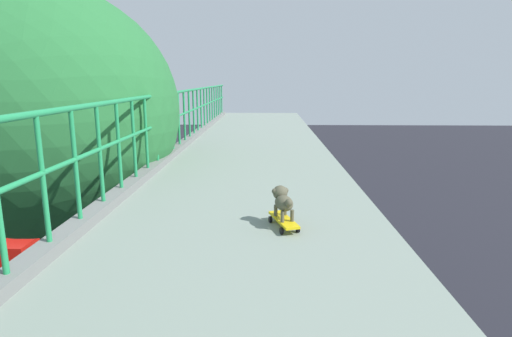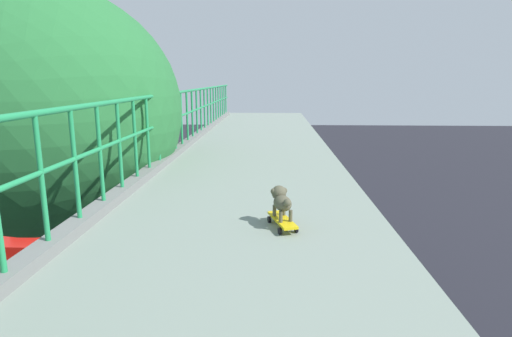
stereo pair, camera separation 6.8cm
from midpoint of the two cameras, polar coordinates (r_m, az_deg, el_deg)
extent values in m
cube|color=gray|center=(3.36, -3.85, -16.94)|extent=(3.09, 29.68, 0.42)
cube|color=slate|center=(3.71, -28.05, -11.06)|extent=(0.20, 28.20, 0.11)
cylinder|color=#228F51|center=(3.46, -29.88, 6.11)|extent=(0.06, 28.20, 0.06)
cylinder|color=#228F51|center=(3.52, -29.07, -1.54)|extent=(0.04, 28.20, 0.04)
cylinder|color=#228F51|center=(3.78, -26.73, -1.29)|extent=(0.04, 0.04, 1.05)
cylinder|color=#228F51|center=(4.29, -23.02, 0.51)|extent=(0.04, 0.04, 1.05)
cylinder|color=#228F51|center=(4.81, -20.10, 1.92)|extent=(0.04, 0.04, 1.05)
cylinder|color=#228F51|center=(5.35, -17.76, 3.05)|extent=(0.04, 0.04, 1.05)
cylinder|color=#228F51|center=(5.89, -15.85, 3.96)|extent=(0.04, 0.04, 1.05)
cylinder|color=#228F51|center=(6.44, -14.25, 4.72)|extent=(0.04, 0.04, 1.05)
cylinder|color=#228F51|center=(7.00, -12.91, 5.35)|extent=(0.04, 0.04, 1.05)
cylinder|color=#228F51|center=(7.56, -11.76, 5.89)|extent=(0.04, 0.04, 1.05)
cylinder|color=#228F51|center=(8.13, -10.78, 6.35)|extent=(0.04, 0.04, 1.05)
cylinder|color=#228F51|center=(8.69, -9.91, 6.75)|extent=(0.04, 0.04, 1.05)
cylinder|color=#228F51|center=(9.26, -9.16, 7.10)|extent=(0.04, 0.04, 1.05)
cylinder|color=#228F51|center=(9.83, -8.49, 7.41)|extent=(0.04, 0.04, 1.05)
cylinder|color=#228F51|center=(10.40, -7.89, 7.68)|extent=(0.04, 0.04, 1.05)
cylinder|color=#228F51|center=(10.98, -7.35, 7.93)|extent=(0.04, 0.04, 1.05)
cylinder|color=#228F51|center=(11.55, -6.87, 8.15)|extent=(0.04, 0.04, 1.05)
cylinder|color=#228F51|center=(12.13, -6.43, 8.34)|extent=(0.04, 0.04, 1.05)
cylinder|color=#228F51|center=(12.70, -6.03, 8.52)|extent=(0.04, 0.04, 1.05)
cylinder|color=#228F51|center=(13.28, -5.67, 8.69)|extent=(0.04, 0.04, 1.05)
cylinder|color=#228F51|center=(13.86, -5.33, 8.84)|extent=(0.04, 0.04, 1.05)
cylinder|color=#228F51|center=(14.43, -5.03, 8.98)|extent=(0.04, 0.04, 1.05)
cylinder|color=#228F51|center=(15.01, -4.74, 9.10)|extent=(0.04, 0.04, 1.05)
cylinder|color=#228F51|center=(15.59, -4.48, 9.22)|extent=(0.04, 0.04, 1.05)
cylinder|color=#228F51|center=(16.17, -4.23, 9.33)|extent=(0.04, 0.04, 1.05)
cylinder|color=#228F51|center=(16.75, -4.01, 9.43)|extent=(0.04, 0.04, 1.05)
cube|color=#B4B0C1|center=(15.50, -23.03, -12.90)|extent=(1.75, 3.98, 0.59)
cube|color=#1E232B|center=(15.07, -23.62, -11.31)|extent=(1.59, 1.64, 0.55)
cylinder|color=black|center=(16.26, -18.43, -12.11)|extent=(0.18, 0.65, 0.65)
cylinder|color=black|center=(16.91, -23.84, -11.59)|extent=(0.18, 0.65, 0.65)
cylinder|color=black|center=(14.28, -21.92, -15.93)|extent=(0.18, 0.65, 0.65)
cylinder|color=black|center=(15.01, -27.94, -15.08)|extent=(0.18, 0.65, 0.65)
cube|color=red|center=(19.26, -27.84, -8.29)|extent=(1.64, 3.84, 0.76)
cube|color=#1E232B|center=(19.34, -27.52, -6.14)|extent=(1.38, 1.67, 0.55)
cube|color=silver|center=(19.25, -27.62, -5.16)|extent=(0.36, 0.16, 0.12)
cylinder|color=black|center=(17.99, -27.53, -10.60)|extent=(0.24, 0.60, 0.60)
cylinder|color=black|center=(20.00, -24.05, -8.02)|extent=(0.24, 0.60, 0.60)
cylinder|color=black|center=(20.73, -27.95, -7.70)|extent=(0.24, 0.60, 0.60)
cube|color=#226F30|center=(21.34, -15.76, -5.40)|extent=(1.61, 3.96, 0.70)
cube|color=#1E232B|center=(20.92, -16.07, -3.93)|extent=(1.40, 1.98, 0.58)
cylinder|color=black|center=(22.40, -12.82, -5.07)|extent=(0.21, 0.64, 0.64)
cylinder|color=black|center=(22.84, -16.54, -4.94)|extent=(0.21, 0.64, 0.64)
cylinder|color=black|center=(20.00, -14.78, -7.28)|extent=(0.21, 0.64, 0.64)
cylinder|color=black|center=(20.49, -18.89, -7.07)|extent=(0.21, 0.64, 0.64)
cube|color=white|center=(32.21, -15.41, 2.57)|extent=(2.45, 10.71, 2.86)
cube|color=black|center=(32.13, -15.46, 3.45)|extent=(2.47, 9.85, 0.70)
cylinder|color=black|center=(35.65, -11.70, 1.64)|extent=(0.28, 0.96, 0.96)
cylinder|color=black|center=(36.29, -15.30, 1.64)|extent=(0.28, 0.96, 0.96)
cylinder|color=black|center=(29.33, -14.81, -0.76)|extent=(0.28, 0.96, 0.96)
cylinder|color=black|center=(30.11, -19.08, -0.71)|extent=(0.28, 0.96, 0.96)
cylinder|color=brown|center=(9.41, -24.38, -16.67)|extent=(0.49, 0.49, 4.95)
ellipsoid|color=#276C35|center=(8.35, -26.67, 6.97)|extent=(4.81, 4.81, 4.37)
cube|color=gold|center=(4.11, 4.07, -6.99)|extent=(0.29, 0.54, 0.02)
cylinder|color=black|center=(4.31, 4.34, -6.74)|extent=(0.04, 0.07, 0.07)
cylinder|color=black|center=(4.26, 2.27, -6.94)|extent=(0.04, 0.07, 0.07)
cylinder|color=black|center=(4.01, 5.97, -8.24)|extent=(0.04, 0.07, 0.07)
cylinder|color=black|center=(3.95, 3.76, -8.48)|extent=(0.04, 0.07, 0.07)
cylinder|color=#4F4C39|center=(4.20, 4.28, -5.62)|extent=(0.05, 0.05, 0.11)
cylinder|color=#4F4C39|center=(4.17, 3.00, -5.74)|extent=(0.05, 0.05, 0.11)
cylinder|color=#4F4C39|center=(4.02, 5.22, -6.44)|extent=(0.05, 0.05, 0.11)
cylinder|color=#4F4C39|center=(3.99, 3.89, -6.57)|extent=(0.05, 0.05, 0.11)
ellipsoid|color=#4F4C39|center=(4.06, 4.11, -4.73)|extent=(0.24, 0.30, 0.15)
sphere|color=#4F4C39|center=(4.15, 3.61, -3.32)|extent=(0.15, 0.15, 0.15)
ellipsoid|color=#514942|center=(4.21, 3.32, -3.24)|extent=(0.07, 0.08, 0.04)
sphere|color=#4F4C39|center=(4.16, 4.34, -3.02)|extent=(0.06, 0.06, 0.06)
sphere|color=#4F4C39|center=(4.12, 2.89, -3.13)|extent=(0.06, 0.06, 0.06)
sphere|color=#4F4C39|center=(3.93, 4.79, -4.66)|extent=(0.07, 0.07, 0.07)
camera|label=1|loc=(0.03, -89.61, 0.08)|focal=29.36mm
camera|label=2|loc=(0.03, 90.39, -0.08)|focal=29.36mm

